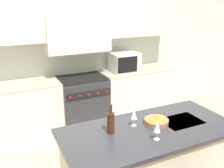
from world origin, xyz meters
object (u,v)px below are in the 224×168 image
(range_stove, at_px, (82,103))
(wine_bottle, at_px, (111,122))
(fruit_bowl, at_px, (157,121))
(wine_glass_near, at_px, (157,127))
(wine_glass_far, at_px, (134,115))
(microwave, at_px, (124,62))

(range_stove, height_order, wine_bottle, wine_bottle)
(wine_bottle, height_order, fruit_bowl, wine_bottle)
(wine_glass_near, relative_size, fruit_bowl, 0.72)
(wine_bottle, distance_m, wine_glass_near, 0.46)
(range_stove, height_order, fruit_bowl, fruit_bowl)
(wine_bottle, relative_size, wine_glass_far, 1.63)
(wine_glass_far, bearing_deg, wine_bottle, -173.46)
(wine_glass_far, bearing_deg, range_stove, 89.11)
(wine_bottle, relative_size, wine_glass_near, 1.63)
(wine_bottle, xyz_separation_m, fruit_bowl, (0.53, -0.04, -0.08))
(wine_glass_far, bearing_deg, wine_glass_near, -80.15)
(range_stove, height_order, wine_glass_near, wine_glass_near)
(microwave, distance_m, wine_bottle, 2.18)
(microwave, height_order, wine_glass_near, microwave)
(wine_glass_far, height_order, fruit_bowl, wine_glass_far)
(wine_glass_near, height_order, fruit_bowl, wine_glass_near)
(wine_glass_near, distance_m, wine_glass_far, 0.34)
(range_stove, bearing_deg, wine_glass_near, -89.19)
(wine_glass_near, bearing_deg, range_stove, 90.81)
(microwave, height_order, wine_glass_far, microwave)
(wine_bottle, height_order, wine_glass_far, wine_bottle)
(wine_bottle, distance_m, wine_glass_far, 0.29)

